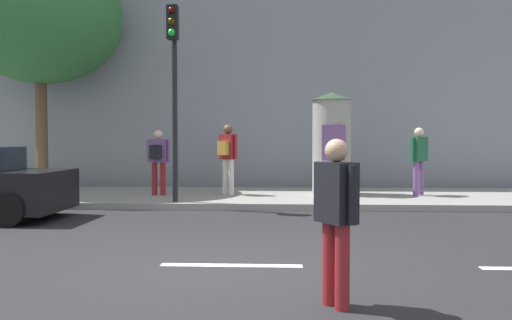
# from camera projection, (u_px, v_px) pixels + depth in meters

# --- Properties ---
(ground_plane) EXTENTS (80.00, 80.00, 0.00)m
(ground_plane) POSITION_uv_depth(u_px,v_px,m) (231.00, 266.00, 6.68)
(ground_plane) COLOR #232326
(sidewalk_curb) EXTENTS (36.00, 4.00, 0.15)m
(sidewalk_curb) POSITION_uv_depth(u_px,v_px,m) (256.00, 197.00, 13.66)
(sidewalk_curb) COLOR gray
(sidewalk_curb) RESTS_ON ground_plane
(lane_markings) EXTENTS (25.80, 0.16, 0.01)m
(lane_markings) POSITION_uv_depth(u_px,v_px,m) (231.00, 265.00, 6.68)
(lane_markings) COLOR silver
(lane_markings) RESTS_ON ground_plane
(building_backdrop) EXTENTS (36.00, 5.00, 9.56)m
(building_backdrop) POSITION_uv_depth(u_px,v_px,m) (263.00, 47.00, 18.45)
(building_backdrop) COLOR gray
(building_backdrop) RESTS_ON ground_plane
(traffic_light) EXTENTS (0.24, 0.45, 4.41)m
(traffic_light) POSITION_uv_depth(u_px,v_px,m) (174.00, 71.00, 11.86)
(traffic_light) COLOR black
(traffic_light) RESTS_ON sidewalk_curb
(poster_column) EXTENTS (1.10, 1.10, 2.64)m
(poster_column) POSITION_uv_depth(u_px,v_px,m) (332.00, 143.00, 13.71)
(poster_column) COLOR #9E9B93
(poster_column) RESTS_ON sidewalk_curb
(street_tree) EXTENTS (4.54, 4.54, 6.85)m
(street_tree) POSITION_uv_depth(u_px,v_px,m) (40.00, 15.00, 14.79)
(street_tree) COLOR brown
(street_tree) RESTS_ON sidewalk_curb
(pedestrian_in_light_jacket) EXTENTS (0.41, 0.49, 1.61)m
(pedestrian_in_light_jacket) POSITION_uv_depth(u_px,v_px,m) (336.00, 210.00, 5.00)
(pedestrian_in_light_jacket) COLOR maroon
(pedestrian_in_light_jacket) RESTS_ON ground_plane
(pedestrian_with_bag) EXTENTS (0.63, 0.44, 1.66)m
(pedestrian_with_bag) POSITION_uv_depth(u_px,v_px,m) (158.00, 156.00, 13.42)
(pedestrian_with_bag) COLOR maroon
(pedestrian_with_bag) RESTS_ON sidewalk_curb
(pedestrian_near_pole) EXTENTS (0.51, 0.52, 1.72)m
(pedestrian_near_pole) POSITION_uv_depth(u_px,v_px,m) (419.00, 155.00, 13.38)
(pedestrian_near_pole) COLOR #724C84
(pedestrian_near_pole) RESTS_ON sidewalk_curb
(pedestrian_with_backpack) EXTENTS (0.52, 0.52, 1.80)m
(pedestrian_with_backpack) POSITION_uv_depth(u_px,v_px,m) (227.00, 153.00, 13.60)
(pedestrian_with_backpack) COLOR silver
(pedestrian_with_backpack) RESTS_ON sidewalk_curb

